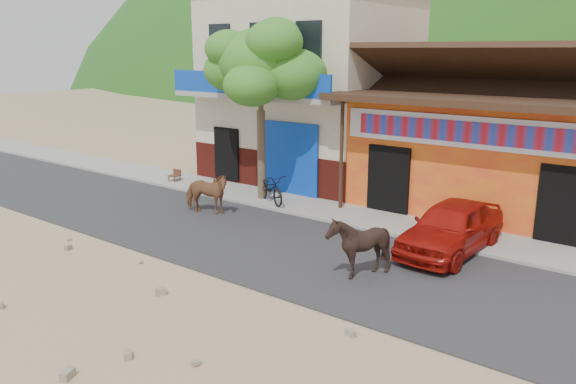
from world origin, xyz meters
name	(u,v)px	position (x,y,z in m)	size (l,w,h in m)	color
ground	(254,290)	(0.00, 0.00, 0.00)	(120.00, 120.00, 0.00)	#9E825B
road	(318,257)	(0.00, 2.50, 0.02)	(60.00, 5.00, 0.04)	#28282B
sidewalk	(384,222)	(0.00, 6.00, 0.06)	(60.00, 2.00, 0.12)	gray
dance_club	(499,153)	(2.00, 10.00, 1.80)	(8.00, 6.00, 3.60)	orange
cafe_building	(311,91)	(-5.50, 10.00, 3.50)	(7.00, 6.00, 7.00)	beige
tree	(261,111)	(-4.60, 5.80, 3.12)	(3.00, 3.00, 6.00)	#2D721E
cow_tan	(206,193)	(-4.96, 3.50, 0.70)	(0.72, 1.57, 1.33)	brown
cow_dark	(359,246)	(1.44, 1.98, 0.77)	(1.18, 1.33, 1.47)	black
red_car	(451,227)	(2.51, 4.80, 0.71)	(1.58, 3.92, 1.34)	#A2120B
scooter	(271,188)	(-4.00, 5.54, 0.61)	(0.65, 1.86, 0.98)	black
cafe_chair_left	(213,180)	(-6.65, 5.49, 0.51)	(0.37, 0.37, 0.79)	#50271A
cafe_chair_right	(174,171)	(-9.00, 5.75, 0.52)	(0.38, 0.38, 0.81)	#4F271A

